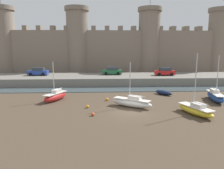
{
  "coord_description": "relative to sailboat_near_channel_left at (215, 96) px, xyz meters",
  "views": [
    {
      "loc": [
        -3.13,
        -24.02,
        7.43
      ],
      "look_at": [
        -1.77,
        4.56,
        2.5
      ],
      "focal_mm": 35.0,
      "sensor_mm": 36.0,
      "label": 1
    }
  ],
  "objects": [
    {
      "name": "ground_plane",
      "position": [
        -12.67,
        -4.93,
        -0.66
      ],
      "size": [
        160.0,
        160.0,
        0.0
      ],
      "primitive_type": "plane",
      "color": "#4C3D2D"
    },
    {
      "name": "water_channel",
      "position": [
        -12.67,
        8.71,
        -0.61
      ],
      "size": [
        80.0,
        4.5,
        0.1
      ],
      "primitive_type": "cube",
      "color": "#47565B",
      "rests_on": "ground"
    },
    {
      "name": "quay_road",
      "position": [
        -12.67,
        15.96,
        0.14
      ],
      "size": [
        66.92,
        10.0,
        1.61
      ],
      "primitive_type": "cube",
      "color": "slate",
      "rests_on": "ground"
    },
    {
      "name": "castle",
      "position": [
        -12.67,
        27.77,
        6.75
      ],
      "size": [
        61.0,
        6.08,
        20.25
      ],
      "color": "gray",
      "rests_on": "ground"
    },
    {
      "name": "sailboat_near_channel_left",
      "position": [
        0.0,
        0.0,
        0.0
      ],
      "size": [
        2.32,
        5.72,
        6.35
      ],
      "color": "#234793",
      "rests_on": "ground"
    },
    {
      "name": "sailboat_midflat_left",
      "position": [
        -22.28,
        1.14,
        -0.01
      ],
      "size": [
        3.15,
        4.68,
        5.44
      ],
      "color": "red",
      "rests_on": "ground"
    },
    {
      "name": "sailboat_near_channel_right",
      "position": [
        -5.42,
        -6.07,
        -0.09
      ],
      "size": [
        3.16,
        5.19,
        6.76
      ],
      "color": "yellow",
      "rests_on": "ground"
    },
    {
      "name": "sailboat_foreground_right",
      "position": [
        -12.06,
        -2.63,
        -0.05
      ],
      "size": [
        5.19,
        4.06,
        5.62
      ],
      "color": "silver",
      "rests_on": "ground"
    },
    {
      "name": "rowboat_foreground_left",
      "position": [
        -6.07,
        4.23,
        -0.3
      ],
      "size": [
        2.76,
        3.08,
        0.7
      ],
      "color": "#141E3D",
      "rests_on": "ground"
    },
    {
      "name": "mooring_buoy_off_centre",
      "position": [
        -17.57,
        -2.78,
        -0.47
      ],
      "size": [
        0.38,
        0.38,
        0.38
      ],
      "primitive_type": "sphere",
      "color": "orange",
      "rests_on": "ground"
    },
    {
      "name": "mooring_buoy_near_shore",
      "position": [
        -15.09,
        0.78,
        -0.46
      ],
      "size": [
        0.41,
        0.41,
        0.41
      ],
      "primitive_type": "sphere",
      "color": "orange",
      "rests_on": "ground"
    },
    {
      "name": "mooring_buoy_mid_mud",
      "position": [
        -16.81,
        -6.0,
        -0.47
      ],
      "size": [
        0.37,
        0.37,
        0.37
      ],
      "primitive_type": "sphere",
      "color": "#E04C1E",
      "rests_on": "ground"
    },
    {
      "name": "car_quay_east",
      "position": [
        -2.69,
        15.53,
        1.73
      ],
      "size": [
        4.18,
        2.05,
        1.62
      ],
      "color": "red",
      "rests_on": "quay_road"
    },
    {
      "name": "car_quay_west",
      "position": [
        -13.53,
        17.3,
        1.73
      ],
      "size": [
        4.18,
        2.05,
        1.62
      ],
      "color": "#1E6638",
      "rests_on": "quay_road"
    },
    {
      "name": "car_quay_centre_west",
      "position": [
        -28.99,
        16.83,
        1.73
      ],
      "size": [
        4.18,
        2.05,
        1.62
      ],
      "color": "#263F99",
      "rests_on": "quay_road"
    }
  ]
}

